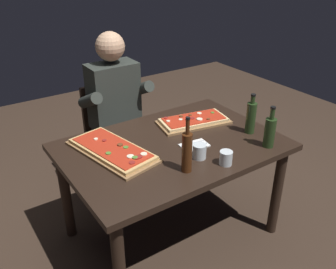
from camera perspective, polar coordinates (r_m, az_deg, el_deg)
name	(u,v)px	position (r m, az deg, el deg)	size (l,w,h in m)	color
ground_plane	(172,232)	(2.81, 0.59, -14.83)	(6.40, 6.40, 0.00)	#38281E
dining_table	(172,157)	(2.43, 0.66, -3.49)	(1.40, 0.96, 0.74)	black
pizza_rectangular_front	(194,121)	(2.66, 4.00, 2.14)	(0.55, 0.33, 0.05)	olive
pizza_rectangular_left	(112,150)	(2.30, -8.67, -2.40)	(0.40, 0.66, 0.05)	olive
wine_bottle_dark	(251,117)	(2.54, 12.75, 2.68)	(0.07, 0.07, 0.28)	#233819
oil_bottle_amber	(270,131)	(2.40, 15.53, 0.48)	(0.07, 0.07, 0.28)	#233819
vinegar_bottle_green	(187,151)	(2.05, 2.96, -2.63)	(0.06, 0.06, 0.34)	#47230F
tumbler_near_camera	(226,158)	(2.18, 8.98, -3.60)	(0.08, 0.08, 0.09)	silver
tumbler_far_side	(199,152)	(2.22, 4.90, -2.73)	(0.08, 0.08, 0.09)	silver
napkin_cutlery_set	(194,145)	(2.37, 4.09, -1.66)	(0.19, 0.13, 0.01)	white
diner_chair	(112,131)	(3.15, -8.63, 0.57)	(0.44, 0.44, 0.87)	black
seated_diner	(117,108)	(2.94, -7.93, 4.15)	(0.53, 0.41, 1.33)	#23232D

